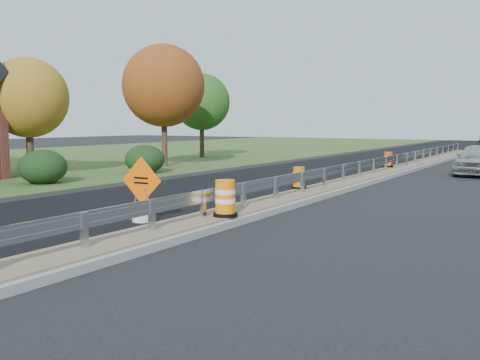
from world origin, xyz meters
The scene contains 15 objects.
ground centered at (0.00, 0.00, 0.00)m, with size 140.00×140.00×0.00m, color black.
grass_verge_near centered at (-24.00, 10.00, 0.01)m, with size 30.00×120.00×0.03m, color #334D21.
milled_overlay centered at (-4.40, 10.00, 0.01)m, with size 7.20×120.00×0.01m, color black.
median centered at (0.00, 8.00, 0.11)m, with size 1.60×55.00×0.23m.
guardrail centered at (0.00, 9.00, 0.73)m, with size 0.10×46.15×0.72m.
hedge_mid centered at (-11.50, 0.00, 0.76)m, with size 2.09×2.09×1.52m, color black.
hedge_north centered at (-11.00, 6.00, 0.76)m, with size 2.09×2.09×1.52m, color black.
tree_near_yellow centered at (-15.00, 2.00, 3.89)m, with size 3.96×3.96×5.88m.
tree_near_red centered at (-13.00, 10.00, 4.86)m, with size 4.95×4.95×7.35m.
tree_near_back centered at (-16.00, 18.00, 4.21)m, with size 4.29×4.29×6.37m.
caution_sign centered at (-1.75, -4.40, 0.45)m, with size 1.29×0.54×1.78m.
barrel_median_near centered at (0.39, -3.55, 0.69)m, with size 0.65×0.65×0.96m.
barrel_median_mid centered at (-0.55, 2.86, 0.62)m, with size 0.55×0.55×0.80m.
barrel_median_far centered at (-0.55, 14.19, 0.63)m, with size 0.56×0.56×0.83m.
car_silver centered at (4.01, 14.47, 0.81)m, with size 1.92×4.76×1.62m, color #B2B1B6.
Camera 1 is at (8.07, -15.15, 2.69)m, focal length 40.00 mm.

